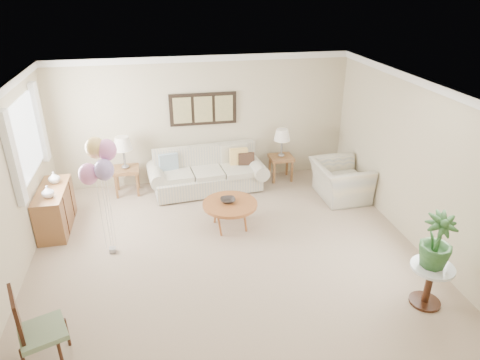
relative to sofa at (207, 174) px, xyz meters
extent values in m
plane|color=tan|center=(0.02, -2.48, -0.34)|extent=(6.00, 6.00, 0.00)
cube|color=beige|center=(0.02, 0.52, 0.96)|extent=(6.00, 0.04, 2.60)
cube|color=beige|center=(0.02, -5.48, 0.96)|extent=(6.00, 0.04, 2.60)
cube|color=beige|center=(-2.98, -2.48, 0.96)|extent=(0.04, 6.00, 2.60)
cube|color=beige|center=(3.02, -2.48, 0.96)|extent=(0.04, 6.00, 2.60)
cube|color=white|center=(0.02, -2.48, 2.25)|extent=(6.00, 6.00, 0.02)
cube|color=white|center=(0.02, 0.49, 2.20)|extent=(6.00, 0.06, 0.12)
cube|color=white|center=(2.99, -2.48, 2.20)|extent=(0.06, 6.00, 0.12)
cube|color=white|center=(-2.96, -0.98, 1.31)|extent=(0.04, 1.40, 1.20)
cube|color=white|center=(-2.92, -1.83, 1.31)|extent=(0.10, 0.22, 1.40)
cube|color=white|center=(-2.92, -0.13, 1.31)|extent=(0.10, 0.22, 1.40)
cube|color=black|center=(0.02, 0.49, 1.21)|extent=(1.35, 0.04, 0.65)
cube|color=#8C8C59|center=(-0.40, 0.46, 1.21)|extent=(0.36, 0.02, 0.52)
cube|color=#8C8C59|center=(0.02, 0.46, 1.21)|extent=(0.36, 0.02, 0.52)
cube|color=#8C8C59|center=(0.44, 0.46, 1.21)|extent=(0.36, 0.02, 0.52)
cube|color=beige|center=(-0.01, -0.06, -0.13)|extent=(2.18, 1.07, 0.34)
cube|color=beige|center=(-0.01, 0.26, 0.26)|extent=(2.12, 0.42, 0.53)
cylinder|color=beige|center=(-1.01, -0.06, 0.09)|extent=(0.39, 0.89, 0.31)
cylinder|color=beige|center=(1.00, -0.06, 0.09)|extent=(0.39, 0.89, 0.31)
cube|color=beige|center=(-0.61, -0.10, 0.08)|extent=(0.64, 0.74, 0.11)
cube|color=beige|center=(-0.01, -0.10, 0.08)|extent=(0.64, 0.74, 0.11)
cube|color=beige|center=(0.60, -0.10, 0.08)|extent=(0.64, 0.74, 0.11)
cube|color=#8DA6B4|center=(-0.75, 0.06, 0.29)|extent=(0.36, 0.11, 0.36)
cube|color=#EFC46C|center=(0.67, 0.06, 0.29)|extent=(0.36, 0.11, 0.36)
cube|color=#3B261B|center=(0.81, -0.01, 0.24)|extent=(0.33, 0.10, 0.33)
cube|color=beige|center=(-0.01, -0.06, -0.32)|extent=(1.92, 0.77, 0.04)
cube|color=olive|center=(-1.59, 0.13, 0.18)|extent=(0.50, 0.46, 0.07)
cube|color=olive|center=(-1.79, -0.06, -0.10)|extent=(0.05, 0.05, 0.48)
cube|color=olive|center=(-1.39, -0.06, -0.10)|extent=(0.05, 0.05, 0.48)
cube|color=olive|center=(-1.79, 0.31, -0.10)|extent=(0.05, 0.05, 0.48)
cube|color=olive|center=(-1.39, 0.31, -0.10)|extent=(0.05, 0.05, 0.48)
cube|color=olive|center=(1.60, 0.17, 0.16)|extent=(0.48, 0.44, 0.07)
cube|color=olive|center=(1.41, 0.00, -0.11)|extent=(0.04, 0.04, 0.46)
cube|color=olive|center=(1.80, 0.00, -0.11)|extent=(0.04, 0.04, 0.46)
cube|color=olive|center=(1.41, 0.35, -0.11)|extent=(0.04, 0.04, 0.46)
cube|color=olive|center=(1.80, 0.35, -0.11)|extent=(0.04, 0.04, 0.46)
cylinder|color=gray|center=(-1.59, 0.13, 0.24)|extent=(0.15, 0.15, 0.06)
cylinder|color=gray|center=(-1.59, 0.13, 0.44)|extent=(0.04, 0.04, 0.32)
cone|color=silver|center=(-1.59, 0.13, 0.73)|extent=(0.37, 0.37, 0.26)
cylinder|color=gray|center=(1.60, 0.17, 0.22)|extent=(0.14, 0.14, 0.06)
cylinder|color=gray|center=(1.60, 0.17, 0.40)|extent=(0.04, 0.04, 0.30)
cone|color=silver|center=(1.60, 0.17, 0.67)|extent=(0.34, 0.34, 0.24)
cylinder|color=#9C5126|center=(0.20, -1.55, 0.11)|extent=(0.94, 0.94, 0.05)
cylinder|color=#9C5126|center=(0.42, -1.33, -0.13)|extent=(0.04, 0.04, 0.42)
cylinder|color=#9C5126|center=(-0.03, -1.33, -0.13)|extent=(0.04, 0.04, 0.42)
cylinder|color=#9C5126|center=(-0.03, -1.77, -0.13)|extent=(0.04, 0.04, 0.42)
cylinder|color=#9C5126|center=(0.42, -1.77, -0.13)|extent=(0.04, 0.04, 0.42)
imported|color=#292321|center=(0.17, -1.51, 0.17)|extent=(0.27, 0.27, 0.06)
imported|color=beige|center=(2.50, -0.85, 0.02)|extent=(0.97, 1.11, 0.71)
cylinder|color=silver|center=(2.41, -3.96, 0.24)|extent=(0.55, 0.55, 0.04)
cylinder|color=#3A1B0C|center=(2.41, -3.96, -0.05)|extent=(0.09, 0.09, 0.55)
cylinder|color=#3A1B0C|center=(2.41, -3.96, -0.33)|extent=(0.40, 0.40, 0.01)
imported|color=#214A1F|center=(2.40, -3.93, 0.63)|extent=(0.47, 0.47, 0.74)
cube|color=gray|center=(-2.33, -3.98, 0.09)|extent=(0.61, 0.61, 0.07)
cylinder|color=#3A1B0C|center=(-2.14, -4.17, -0.14)|extent=(0.04, 0.04, 0.39)
cylinder|color=#3A1B0C|center=(-2.51, -3.79, -0.14)|extent=(0.04, 0.04, 0.39)
cylinder|color=#3A1B0C|center=(-2.14, -3.79, -0.14)|extent=(0.04, 0.04, 0.39)
cube|color=#3A1B0C|center=(-2.53, -3.98, 0.37)|extent=(0.20, 0.44, 0.52)
cube|color=olive|center=(-2.74, -0.98, 0.03)|extent=(0.45, 1.20, 0.74)
cube|color=#3A1B0C|center=(-2.73, -1.28, 0.03)|extent=(0.46, 0.02, 0.70)
cube|color=#3A1B0C|center=(-2.73, -0.68, 0.03)|extent=(0.46, 0.02, 0.70)
imported|color=silver|center=(-2.72, -1.27, 0.50)|extent=(0.21, 0.21, 0.20)
imported|color=silver|center=(-2.72, -0.73, 0.50)|extent=(0.24, 0.24, 0.20)
cube|color=gray|center=(-1.76, -1.94, -0.30)|extent=(0.10, 0.10, 0.08)
ellipsoid|color=pink|center=(-1.93, -1.97, 1.06)|extent=(0.28, 0.28, 0.32)
cylinder|color=silver|center=(-1.85, -1.95, 0.32)|extent=(0.01, 0.01, 1.15)
ellipsoid|color=#9D83C0|center=(-1.70, -2.01, 1.12)|extent=(0.28, 0.28, 0.32)
cylinder|color=silver|center=(-1.73, -1.97, 0.35)|extent=(0.01, 0.01, 1.22)
ellipsoid|color=#E1B764|center=(-1.81, -1.81, 1.39)|extent=(0.28, 0.28, 0.32)
cylinder|color=silver|center=(-1.78, -1.87, 0.49)|extent=(0.01, 0.01, 1.49)
ellipsoid|color=pink|center=(-1.65, -1.83, 1.35)|extent=(0.28, 0.28, 0.32)
cylinder|color=silver|center=(-1.70, -1.88, 0.47)|extent=(0.01, 0.01, 1.45)
camera|label=1|loc=(-0.89, -7.85, 3.60)|focal=32.00mm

